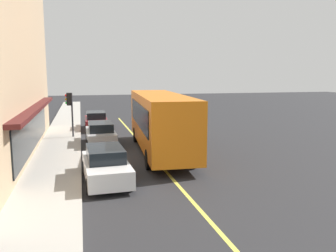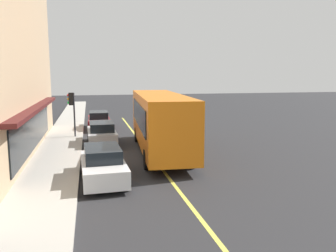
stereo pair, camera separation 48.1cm
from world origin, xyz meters
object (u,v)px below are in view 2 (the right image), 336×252
Objects in this scene: traffic_light at (72,104)px; car_white at (103,165)px; bus at (160,120)px; car_maroon at (99,120)px; car_silver at (102,133)px.

traffic_light is 11.10m from car_white.
car_white is at bearing -170.88° from traffic_light.
bus is 2.61× the size of car_maroon.
bus reaches higher than traffic_light.
car_silver is (3.22, 3.32, -1.24)m from bus.
car_white is (-10.82, -1.74, -1.79)m from traffic_light.
car_maroon is (9.89, 3.31, -1.24)m from bus.
traffic_light reaches higher than car_white.
car_maroon is 6.67m from car_silver.
car_silver is at bearing -143.36° from traffic_light.
traffic_light is 0.73× the size of car_white.
bus reaches higher than car_white.
car_silver is (-2.67, -1.98, -1.79)m from traffic_light.
car_white is (-8.15, 0.25, 0.00)m from car_silver.
car_silver and car_white have the same top height.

